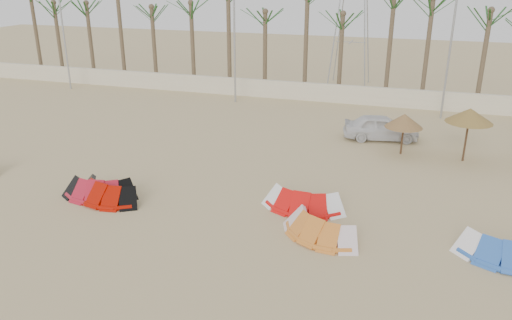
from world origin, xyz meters
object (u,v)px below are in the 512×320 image
(kite_blue, at_px, (512,245))
(car, at_px, (381,127))
(kite_red_right, at_px, (305,197))
(kite_orange, at_px, (321,224))
(parasol_mid, at_px, (470,116))
(kite_red_left, at_px, (103,186))
(kite_red_mid, at_px, (110,189))
(parasol_left, at_px, (404,121))

(kite_blue, distance_m, car, 12.34)
(kite_red_right, height_order, car, car)
(car, bearing_deg, kite_red_right, 156.25)
(kite_orange, xyz_separation_m, parasol_mid, (5.39, 9.48, 1.92))
(kite_orange, height_order, kite_blue, same)
(kite_red_right, distance_m, kite_orange, 2.28)
(kite_red_left, height_order, car, car)
(kite_red_mid, bearing_deg, kite_red_right, 11.72)
(kite_red_mid, xyz_separation_m, kite_orange, (8.93, -0.39, -0.00))
(kite_blue, xyz_separation_m, car, (-5.10, 11.23, 0.28))
(kite_red_mid, bearing_deg, parasol_mid, 32.39)
(kite_red_mid, height_order, kite_red_right, same)
(parasol_left, height_order, parasol_mid, parasol_mid)
(kite_red_mid, relative_size, parasol_left, 1.58)
(car, bearing_deg, kite_blue, -166.35)
(kite_orange, bearing_deg, kite_red_right, 116.80)
(kite_blue, bearing_deg, car, 114.45)
(kite_red_mid, height_order, parasol_mid, parasol_mid)
(kite_orange, distance_m, parasol_left, 9.96)
(parasol_left, xyz_separation_m, parasol_mid, (3.00, -0.08, 0.55))
(parasol_left, bearing_deg, parasol_mid, -1.62)
(kite_blue, relative_size, parasol_mid, 1.31)
(kite_red_right, height_order, kite_orange, same)
(kite_red_right, relative_size, car, 0.79)
(kite_blue, bearing_deg, kite_red_mid, -179.79)
(kite_red_left, distance_m, parasol_left, 14.87)
(kite_red_left, relative_size, car, 0.80)
(kite_blue, height_order, parasol_left, parasol_left)
(kite_red_left, xyz_separation_m, parasol_mid, (14.76, 8.91, 1.92))
(kite_blue, distance_m, parasol_left, 10.01)
(kite_red_right, bearing_deg, parasol_mid, 49.25)
(kite_orange, xyz_separation_m, parasol_left, (2.40, 9.57, 1.37))
(kite_orange, height_order, parasol_mid, parasol_mid)
(kite_red_mid, bearing_deg, kite_blue, 0.21)
(kite_red_left, xyz_separation_m, car, (10.56, 11.10, 0.28))
(parasol_mid, bearing_deg, kite_red_right, -130.75)
(kite_red_left, distance_m, parasol_mid, 17.35)
(parasol_left, relative_size, car, 0.52)
(kite_red_left, relative_size, parasol_left, 1.54)
(kite_red_left, xyz_separation_m, kite_red_mid, (0.43, -0.18, 0.00))
(kite_orange, bearing_deg, parasol_mid, 60.37)
(kite_red_mid, bearing_deg, kite_red_left, 157.67)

